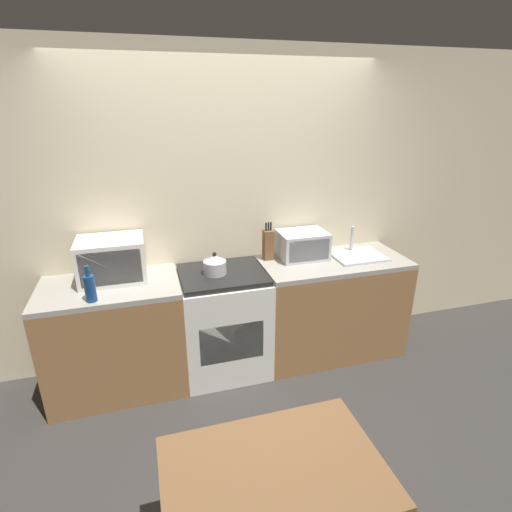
{
  "coord_description": "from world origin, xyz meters",
  "views": [
    {
      "loc": [
        -0.67,
        -2.21,
        2.18
      ],
      "look_at": [
        0.13,
        0.56,
        1.05
      ],
      "focal_mm": 28.0,
      "sensor_mm": 36.0,
      "label": 1
    }
  ],
  "objects": [
    {
      "name": "toaster_oven",
      "position": [
        0.62,
        0.79,
        1.02
      ],
      "size": [
        0.41,
        0.32,
        0.23
      ],
      "color": "silver",
      "rests_on": "counter_right_run"
    },
    {
      "name": "knife_block",
      "position": [
        0.32,
        0.83,
        1.03
      ],
      "size": [
        0.08,
        0.08,
        0.33
      ],
      "color": "brown",
      "rests_on": "counter_right_run"
    },
    {
      "name": "wall_back",
      "position": [
        0.0,
        1.0,
        1.3
      ],
      "size": [
        10.0,
        0.06,
        2.6
      ],
      "color": "beige",
      "rests_on": "ground_plane"
    },
    {
      "name": "bottle",
      "position": [
        -1.07,
        0.43,
        1.0
      ],
      "size": [
        0.07,
        0.07,
        0.26
      ],
      "color": "navy",
      "rests_on": "counter_left_run"
    },
    {
      "name": "dining_table",
      "position": [
        -0.25,
        -1.05,
        0.63
      ],
      "size": [
        0.94,
        0.63,
        0.73
      ],
      "color": "brown",
      "rests_on": "ground_plane"
    },
    {
      "name": "sink_basin",
      "position": [
        1.09,
        0.67,
        0.92
      ],
      "size": [
        0.44,
        0.36,
        0.24
      ],
      "color": "silver",
      "rests_on": "counter_right_run"
    },
    {
      "name": "kettle",
      "position": [
        -0.18,
        0.65,
        0.98
      ],
      "size": [
        0.18,
        0.18,
        0.18
      ],
      "color": "#B7B7BC",
      "rests_on": "stove_range"
    },
    {
      "name": "counter_right_run",
      "position": [
        0.86,
        0.66,
        0.45
      ],
      "size": [
        1.26,
        0.62,
        0.9
      ],
      "color": "olive",
      "rests_on": "ground_plane"
    },
    {
      "name": "counter_left_run",
      "position": [
        -0.98,
        0.66,
        0.45
      ],
      "size": [
        1.02,
        0.62,
        0.9
      ],
      "color": "olive",
      "rests_on": "ground_plane"
    },
    {
      "name": "microwave",
      "position": [
        -0.94,
        0.77,
        1.06
      ],
      "size": [
        0.48,
        0.37,
        0.32
      ],
      "color": "silver",
      "rests_on": "counter_left_run"
    },
    {
      "name": "ground_plane",
      "position": [
        0.0,
        0.0,
        0.0
      ],
      "size": [
        16.0,
        16.0,
        0.0
      ],
      "primitive_type": "plane",
      "color": "#33302D"
    },
    {
      "name": "stove_range",
      "position": [
        -0.12,
        0.66,
        0.45
      ],
      "size": [
        0.7,
        0.62,
        0.9
      ],
      "color": "silver",
      "rests_on": "ground_plane"
    }
  ]
}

